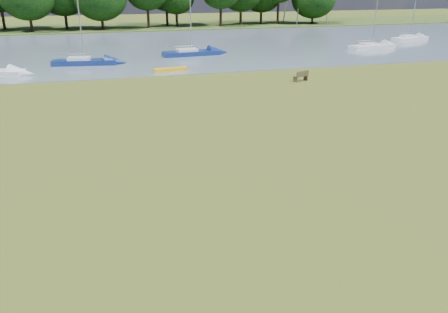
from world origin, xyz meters
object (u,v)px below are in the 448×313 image
object	(u,v)px
sailboat_1	(84,60)
sailboat_4	(372,45)
kayak	(171,70)
sailboat_3	(410,37)
riverbank_bench	(301,76)
sailboat_5	(191,51)

from	to	relation	value
sailboat_1	sailboat_4	distance (m)	36.56
kayak	sailboat_3	distance (m)	41.19
riverbank_bench	sailboat_4	size ratio (longest dim) A/B	0.18
riverbank_bench	kayak	xyz separation A→B (m)	(-10.43, 7.62, -0.25)
sailboat_3	sailboat_4	xyz separation A→B (m)	(-10.38, -5.80, -0.06)
sailboat_5	kayak	bearing A→B (deg)	-118.40
sailboat_4	sailboat_5	size ratio (longest dim) A/B	1.00
sailboat_5	riverbank_bench	bearing A→B (deg)	-74.25
riverbank_bench	sailboat_3	bearing A→B (deg)	16.64
kayak	sailboat_1	world-z (taller)	sailboat_1
sailboat_1	sailboat_3	world-z (taller)	sailboat_3
kayak	sailboat_5	xyz separation A→B (m)	(3.99, 9.27, 0.32)
riverbank_bench	sailboat_1	distance (m)	23.25
sailboat_1	sailboat_4	bearing A→B (deg)	11.80
sailboat_1	sailboat_5	xyz separation A→B (m)	(12.25, 3.06, 0.00)
sailboat_4	sailboat_5	world-z (taller)	sailboat_4
sailboat_4	kayak	bearing A→B (deg)	-171.19
riverbank_bench	sailboat_3	distance (m)	35.72
riverbank_bench	sailboat_5	world-z (taller)	sailboat_5
sailboat_3	sailboat_5	size ratio (longest dim) A/B	1.13
sailboat_3	sailboat_5	xyz separation A→B (m)	(-34.62, -5.05, -0.03)
kayak	sailboat_3	bearing A→B (deg)	11.17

